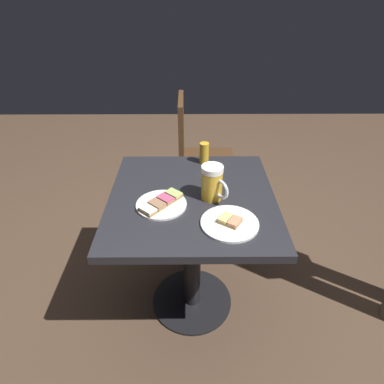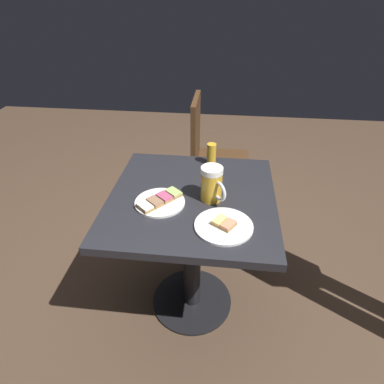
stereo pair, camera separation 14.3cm
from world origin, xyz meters
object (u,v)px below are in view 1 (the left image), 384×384
object	(u,v)px
plate_near	(161,204)
beer_mug	(213,183)
plate_far	(230,223)
cafe_chair	(197,154)
beer_glass_small	(204,153)

from	to	relation	value
plate_near	beer_mug	bearing A→B (deg)	14.14
plate_far	cafe_chair	xyz separation A→B (m)	(-0.11, 0.97, -0.19)
plate_near	beer_glass_small	size ratio (longest dim) A/B	1.95
plate_near	cafe_chair	world-z (taller)	cafe_chair
beer_mug	beer_glass_small	distance (m)	0.33
beer_glass_small	cafe_chair	distance (m)	0.52
plate_far	beer_glass_small	bearing A→B (deg)	99.13
beer_mug	cafe_chair	xyz separation A→B (m)	(-0.05, 0.79, -0.26)
plate_far	beer_mug	world-z (taller)	beer_mug
beer_mug	beer_glass_small	world-z (taller)	beer_mug
cafe_chair	beer_glass_small	bearing A→B (deg)	2.88
plate_far	beer_mug	xyz separation A→B (m)	(-0.06, 0.18, 0.07)
beer_glass_small	plate_far	bearing A→B (deg)	-80.87
plate_far	beer_mug	bearing A→B (deg)	107.88
beer_mug	beer_glass_small	bearing A→B (deg)	94.02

